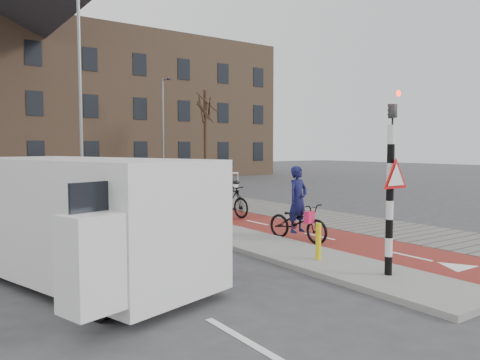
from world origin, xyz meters
TOP-DOWN VIEW (x-y plane):
  - ground at (0.00, 0.00)m, footprint 120.00×120.00m
  - bike_lane at (1.50, 10.00)m, footprint 2.50×60.00m
  - sidewalk at (4.30, 10.00)m, footprint 3.00×60.00m
  - curb_island at (-0.70, 4.00)m, footprint 1.80×16.00m
  - traffic_signal at (-0.60, -2.02)m, footprint 0.80×0.80m
  - bollard at (-0.82, -0.31)m, footprint 0.12×0.12m
  - cyclist_near at (0.55, 1.88)m, footprint 1.00×2.07m
  - cyclist_far at (1.50, 6.67)m, footprint 1.00×2.05m
  - van at (-5.46, 1.24)m, footprint 3.71×5.91m
  - tree_right at (9.76, 22.31)m, footprint 0.27×0.27m
  - streetlight_near at (-2.88, 10.09)m, footprint 0.12×0.12m
  - streetlight_right at (6.95, 23.60)m, footprint 0.12×0.12m

SIDE VIEW (x-z plane):
  - ground at x=0.00m, z-range 0.00..0.00m
  - bike_lane at x=1.50m, z-range 0.00..0.01m
  - sidewalk at x=4.30m, z-range 0.00..0.01m
  - curb_island at x=-0.70m, z-range 0.00..0.12m
  - bollard at x=-0.82m, z-range 0.12..0.92m
  - cyclist_near at x=0.55m, z-range -0.33..1.73m
  - cyclist_far at x=1.50m, z-range -0.17..1.95m
  - van at x=-5.46m, z-range 0.06..2.43m
  - traffic_signal at x=-0.60m, z-range 0.15..3.83m
  - tree_right at x=9.76m, z-range 0.00..6.78m
  - streetlight_right at x=6.95m, z-range 0.00..7.54m
  - streetlight_near at x=-2.88m, z-range 0.00..8.87m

